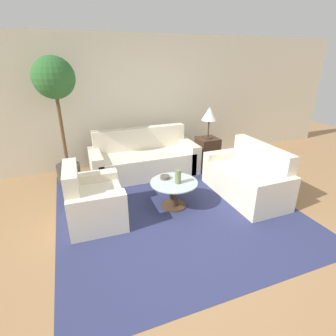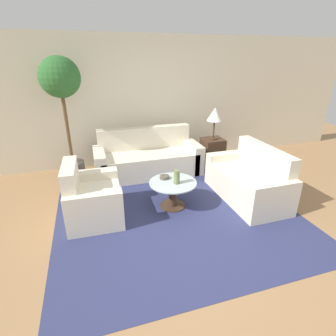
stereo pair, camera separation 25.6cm
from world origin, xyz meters
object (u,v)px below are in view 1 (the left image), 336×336
object	(u,v)px
vase	(178,177)
coffee_table	(174,191)
sofa_main	(144,160)
potted_plant	(56,95)
table_lamp	(209,115)
loveseat	(248,179)
bowl	(165,177)
armchair	(92,203)

from	to	relation	value
vase	coffee_table	bearing A→B (deg)	123.52
sofa_main	vase	size ratio (longest dim) A/B	9.60
sofa_main	vase	xyz separation A→B (m)	(0.11, -1.46, 0.24)
coffee_table	potted_plant	xyz separation A→B (m)	(-1.49, 1.55, 1.32)
table_lamp	vase	bearing A→B (deg)	-132.20
table_lamp	loveseat	bearing A→B (deg)	-90.74
coffee_table	vase	bearing A→B (deg)	-56.48
vase	potted_plant	bearing A→B (deg)	133.54
table_lamp	bowl	world-z (taller)	table_lamp
potted_plant	vase	distance (m)	2.47
bowl	potted_plant	bearing A→B (deg)	135.21
loveseat	potted_plant	size ratio (longest dim) A/B	0.68
coffee_table	potted_plant	bearing A→B (deg)	133.88
sofa_main	potted_plant	world-z (taller)	potted_plant
sofa_main	vase	bearing A→B (deg)	-85.51
coffee_table	vase	size ratio (longest dim) A/B	3.38
coffee_table	table_lamp	xyz separation A→B (m)	(1.32, 1.35, 0.82)
coffee_table	armchair	bearing A→B (deg)	177.44
loveseat	sofa_main	bearing A→B (deg)	-137.57
loveseat	bowl	xyz separation A→B (m)	(-1.39, 0.25, 0.16)
armchair	potted_plant	size ratio (longest dim) A/B	0.44
coffee_table	potted_plant	distance (m)	2.53
table_lamp	sofa_main	bearing A→B (deg)	178.35
armchair	potted_plant	xyz separation A→B (m)	(-0.27, 1.50, 1.30)
armchair	table_lamp	bearing A→B (deg)	-61.18
loveseat	bowl	bearing A→B (deg)	-100.50
bowl	loveseat	bearing A→B (deg)	-10.06
table_lamp	potted_plant	bearing A→B (deg)	175.96
table_lamp	potted_plant	distance (m)	2.87
loveseat	potted_plant	bearing A→B (deg)	-120.87
vase	armchair	bearing A→B (deg)	174.77
armchair	loveseat	distance (m)	2.53
armchair	coffee_table	bearing A→B (deg)	-90.77
armchair	table_lamp	xyz separation A→B (m)	(2.55, 1.30, 0.80)
loveseat	armchair	bearing A→B (deg)	-93.74
armchair	table_lamp	world-z (taller)	table_lamp
armchair	loveseat	xyz separation A→B (m)	(2.53, -0.15, 0.00)
vase	loveseat	bearing A→B (deg)	-1.35
coffee_table	potted_plant	world-z (taller)	potted_plant
potted_plant	coffee_table	bearing A→B (deg)	-46.12
potted_plant	bowl	distance (m)	2.29
vase	bowl	size ratio (longest dim) A/B	1.45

